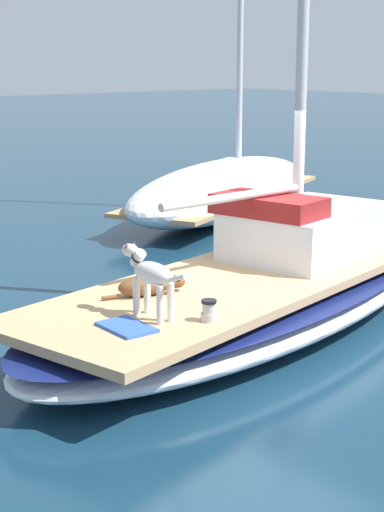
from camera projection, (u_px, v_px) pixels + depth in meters
The scene contains 10 objects.
ground_plane at pixel (254, 325), 9.76m from camera, with size 120.00×120.00×0.00m, color #143347.
sailboat_main at pixel (255, 298), 9.68m from camera, with size 3.67×7.55×0.66m.
mast_main at pixel (294, 25), 9.52m from camera, with size 0.14×2.27×6.35m.
cabin_house at pixel (305, 228), 10.38m from camera, with size 1.74×2.43×0.84m.
dog_brown at pixel (148, 285), 8.63m from camera, with size 0.41×0.94×0.22m.
dog_white at pixel (150, 275), 7.81m from camera, with size 0.94×0.22×0.70m.
deck_winch at pixel (209, 311), 7.77m from camera, with size 0.16×0.16×0.21m.
coiled_rope at pixel (164, 279), 9.20m from camera, with size 0.32×0.32×0.04m, color beige.
deck_towel at pixel (127, 327), 7.57m from camera, with size 0.56×0.36×0.03m, color blue.
moored_boat_port_side at pixel (224, 187), 16.46m from camera, with size 4.60×7.23×8.44m.
Camera 1 is at (6.46, -6.73, 3.09)m, focal length 57.16 mm.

